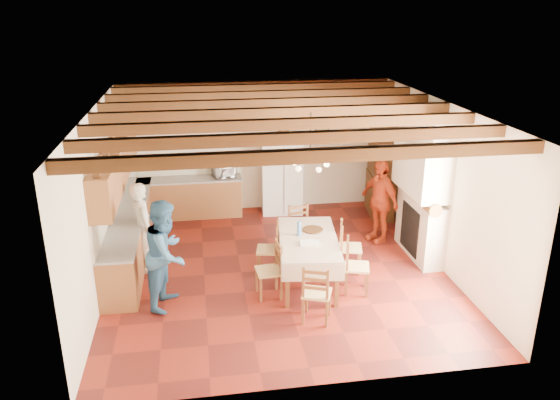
# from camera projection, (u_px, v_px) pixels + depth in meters

# --- Properties ---
(floor) EXTENTS (6.00, 6.50, 0.02)m
(floor) POSITION_uv_depth(u_px,v_px,m) (277.00, 270.00, 10.03)
(floor) COLOR #531713
(floor) RESTS_ON ground
(ceiling) EXTENTS (6.00, 6.50, 0.02)m
(ceiling) POSITION_uv_depth(u_px,v_px,m) (277.00, 106.00, 8.99)
(ceiling) COLOR silver
(ceiling) RESTS_ON ground
(wall_back) EXTENTS (6.00, 0.02, 3.00)m
(wall_back) POSITION_uv_depth(u_px,v_px,m) (256.00, 146.00, 12.54)
(wall_back) COLOR #F0E4C8
(wall_back) RESTS_ON ground
(wall_front) EXTENTS (6.00, 0.02, 3.00)m
(wall_front) POSITION_uv_depth(u_px,v_px,m) (318.00, 283.00, 6.49)
(wall_front) COLOR #F0E4C8
(wall_front) RESTS_ON ground
(wall_left) EXTENTS (0.02, 6.50, 3.00)m
(wall_left) POSITION_uv_depth(u_px,v_px,m) (98.00, 202.00, 9.08)
(wall_left) COLOR #F0E4C8
(wall_left) RESTS_ON ground
(wall_right) EXTENTS (0.02, 6.50, 3.00)m
(wall_right) POSITION_uv_depth(u_px,v_px,m) (440.00, 184.00, 9.95)
(wall_right) COLOR #F0E4C8
(wall_right) RESTS_ON ground
(ceiling_beams) EXTENTS (6.00, 6.30, 0.16)m
(ceiling_beams) POSITION_uv_depth(u_px,v_px,m) (277.00, 113.00, 9.03)
(ceiling_beams) COLOR #392212
(ceiling_beams) RESTS_ON ground
(lower_cabinets_left) EXTENTS (0.60, 4.30, 0.86)m
(lower_cabinets_left) POSITION_uv_depth(u_px,v_px,m) (130.00, 235.00, 10.46)
(lower_cabinets_left) COLOR brown
(lower_cabinets_left) RESTS_ON ground
(lower_cabinets_back) EXTENTS (2.30, 0.60, 0.86)m
(lower_cabinets_back) POSITION_uv_depth(u_px,v_px,m) (190.00, 198.00, 12.39)
(lower_cabinets_back) COLOR brown
(lower_cabinets_back) RESTS_ON ground
(countertop_left) EXTENTS (0.62, 4.30, 0.04)m
(countertop_left) POSITION_uv_depth(u_px,v_px,m) (128.00, 213.00, 10.31)
(countertop_left) COLOR slate
(countertop_left) RESTS_ON lower_cabinets_left
(countertop_back) EXTENTS (2.34, 0.62, 0.04)m
(countertop_back) POSITION_uv_depth(u_px,v_px,m) (189.00, 179.00, 12.24)
(countertop_back) COLOR slate
(countertop_back) RESTS_ON lower_cabinets_back
(backsplash_left) EXTENTS (0.03, 4.30, 0.60)m
(backsplash_left) POSITION_uv_depth(u_px,v_px,m) (110.00, 198.00, 10.16)
(backsplash_left) COLOR beige
(backsplash_left) RESTS_ON ground
(backsplash_back) EXTENTS (2.30, 0.03, 0.60)m
(backsplash_back) POSITION_uv_depth(u_px,v_px,m) (188.00, 162.00, 12.39)
(backsplash_back) COLOR beige
(backsplash_back) RESTS_ON ground
(upper_cabinets) EXTENTS (0.35, 4.20, 0.70)m
(upper_cabinets) POSITION_uv_depth(u_px,v_px,m) (116.00, 164.00, 9.96)
(upper_cabinets) COLOR brown
(upper_cabinets) RESTS_ON ground
(fireplace) EXTENTS (0.56, 1.60, 2.80)m
(fireplace) POSITION_uv_depth(u_px,v_px,m) (420.00, 187.00, 10.13)
(fireplace) COLOR beige
(fireplace) RESTS_ON ground
(wall_picture) EXTENTS (0.34, 0.03, 0.42)m
(wall_picture) POSITION_uv_depth(u_px,v_px,m) (322.00, 129.00, 12.61)
(wall_picture) COLOR black
(wall_picture) RESTS_ON ground
(refrigerator) EXTENTS (0.96, 0.81, 1.83)m
(refrigerator) POSITION_uv_depth(u_px,v_px,m) (281.00, 173.00, 12.54)
(refrigerator) COLOR white
(refrigerator) RESTS_ON floor
(hutch) EXTENTS (0.62, 1.22, 2.11)m
(hutch) POSITION_uv_depth(u_px,v_px,m) (382.00, 170.00, 12.29)
(hutch) COLOR #3C2913
(hutch) RESTS_ON floor
(dining_table) EXTENTS (1.20, 2.02, 0.83)m
(dining_table) POSITION_uv_depth(u_px,v_px,m) (308.00, 242.00, 9.36)
(dining_table) COLOR beige
(dining_table) RESTS_ON floor
(chandelier) EXTENTS (0.47, 0.47, 0.03)m
(chandelier) POSITION_uv_depth(u_px,v_px,m) (310.00, 158.00, 8.84)
(chandelier) COLOR black
(chandelier) RESTS_ON ground
(chair_left_near) EXTENTS (0.43, 0.45, 0.96)m
(chair_left_near) POSITION_uv_depth(u_px,v_px,m) (269.00, 270.00, 8.99)
(chair_left_near) COLOR brown
(chair_left_near) RESTS_ON floor
(chair_left_far) EXTENTS (0.47, 0.49, 0.96)m
(chair_left_far) POSITION_uv_depth(u_px,v_px,m) (268.00, 249.00, 9.75)
(chair_left_far) COLOR brown
(chair_left_far) RESTS_ON floor
(chair_right_near) EXTENTS (0.50, 0.51, 0.96)m
(chair_right_near) POSITION_uv_depth(u_px,v_px,m) (357.00, 266.00, 9.12)
(chair_right_near) COLOR brown
(chair_right_near) RESTS_ON floor
(chair_right_far) EXTENTS (0.49, 0.50, 0.96)m
(chair_right_far) POSITION_uv_depth(u_px,v_px,m) (350.00, 247.00, 9.83)
(chair_right_far) COLOR brown
(chair_right_far) RESTS_ON floor
(chair_end_near) EXTENTS (0.54, 0.52, 0.96)m
(chair_end_near) POSITION_uv_depth(u_px,v_px,m) (317.00, 292.00, 8.30)
(chair_end_near) COLOR brown
(chair_end_near) RESTS_ON floor
(chair_end_far) EXTENTS (0.47, 0.45, 0.96)m
(chair_end_far) POSITION_uv_depth(u_px,v_px,m) (301.00, 231.00, 10.51)
(chair_end_far) COLOR brown
(chair_end_far) RESTS_ON floor
(person_man) EXTENTS (0.56, 0.70, 1.67)m
(person_man) POSITION_uv_depth(u_px,v_px,m) (143.00, 227.00, 9.78)
(person_man) COLOR beige
(person_man) RESTS_ON floor
(person_woman_blue) EXTENTS (0.92, 1.04, 1.79)m
(person_woman_blue) POSITION_uv_depth(u_px,v_px,m) (167.00, 254.00, 8.61)
(person_woman_blue) COLOR #315F8B
(person_woman_blue) RESTS_ON floor
(person_woman_red) EXTENTS (0.78, 1.09, 1.72)m
(person_woman_red) POSITION_uv_depth(u_px,v_px,m) (379.00, 201.00, 10.98)
(person_woman_red) COLOR #BB3919
(person_woman_red) RESTS_ON floor
(microwave) EXTENTS (0.56, 0.45, 0.27)m
(microwave) POSITION_uv_depth(u_px,v_px,m) (224.00, 171.00, 12.30)
(microwave) COLOR silver
(microwave) RESTS_ON countertop_back
(fridge_vase) EXTENTS (0.31, 0.31, 0.29)m
(fridge_vase) POSITION_uv_depth(u_px,v_px,m) (283.00, 128.00, 12.18)
(fridge_vase) COLOR #3C2913
(fridge_vase) RESTS_ON refrigerator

